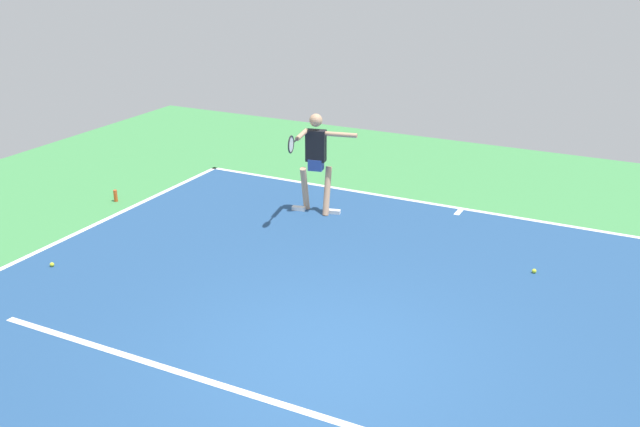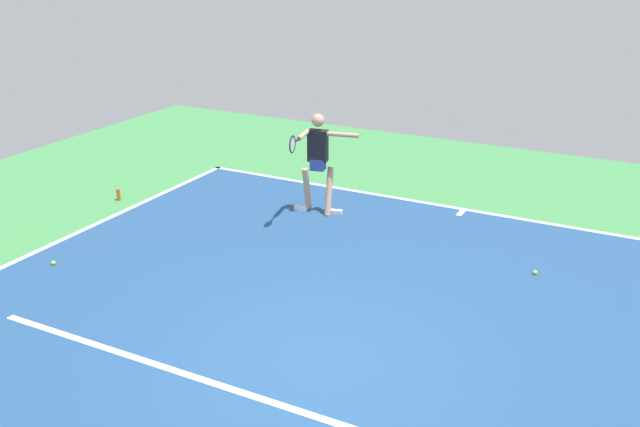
{
  "view_description": "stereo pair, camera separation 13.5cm",
  "coord_description": "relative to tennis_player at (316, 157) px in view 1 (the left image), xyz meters",
  "views": [
    {
      "loc": [
        -3.18,
        6.48,
        4.63
      ],
      "look_at": [
        1.14,
        -2.12,
        0.9
      ],
      "focal_mm": 40.41,
      "sensor_mm": 36.0,
      "label": 1
    },
    {
      "loc": [
        -3.3,
        6.42,
        4.63
      ],
      "look_at": [
        1.14,
        -2.12,
        0.9
      ],
      "focal_mm": 40.41,
      "sensor_mm": 36.0,
      "label": 2
    }
  ],
  "objects": [
    {
      "name": "ground_plane",
      "position": [
        -2.28,
        4.2,
        -1.04
      ],
      "size": [
        20.02,
        20.02,
        0.0
      ],
      "primitive_type": "plane",
      "color": "#428E4C"
    },
    {
      "name": "court_line_centre_mark",
      "position": [
        -2.28,
        -1.16,
        -1.04
      ],
      "size": [
        0.1,
        0.3,
        0.01
      ],
      "primitive_type": "cube",
      "color": "white",
      "rests_on": "ground_plane"
    },
    {
      "name": "court_line_service",
      "position": [
        -2.28,
        5.18,
        -1.04
      ],
      "size": [
        8.17,
        0.1,
        0.01
      ],
      "primitive_type": "cube",
      "color": "white",
      "rests_on": "ground_plane"
    },
    {
      "name": "water_bottle",
      "position": [
        3.59,
        1.15,
        -0.93
      ],
      "size": [
        0.07,
        0.07,
        0.22
      ],
      "primitive_type": "cylinder",
      "color": "#D84C1E",
      "rests_on": "ground_plane"
    },
    {
      "name": "court_line_sideline_right",
      "position": [
        3.12,
        4.2,
        -1.04
      ],
      "size": [
        0.1,
        11.22,
        0.01
      ],
      "primitive_type": "cube",
      "color": "white",
      "rests_on": "ground_plane"
    },
    {
      "name": "tennis_ball_near_player",
      "position": [
        2.51,
        3.77,
        -1.01
      ],
      "size": [
        0.07,
        0.07,
        0.07
      ],
      "primitive_type": "sphere",
      "color": "yellow",
      "rests_on": "ground_plane"
    },
    {
      "name": "tennis_player",
      "position": [
        0.0,
        0.0,
        0.0
      ],
      "size": [
        1.16,
        1.29,
        1.81
      ],
      "rotation": [
        0.0,
        0.0,
        0.21
      ],
      "color": "tan",
      "rests_on": "ground_plane"
    },
    {
      "name": "tennis_ball_far_corner",
      "position": [
        -3.98,
        0.75,
        -1.01
      ],
      "size": [
        0.07,
        0.07,
        0.07
      ],
      "primitive_type": "sphere",
      "color": "#CCE033",
      "rests_on": "ground_plane"
    },
    {
      "name": "court_line_baseline_near",
      "position": [
        -2.28,
        -1.36,
        -1.04
      ],
      "size": [
        10.89,
        0.1,
        0.01
      ],
      "primitive_type": "cube",
      "color": "white",
      "rests_on": "ground_plane"
    },
    {
      "name": "court_surface",
      "position": [
        -2.28,
        4.2,
        -1.04
      ],
      "size": [
        10.89,
        11.22,
        0.0
      ],
      "primitive_type": "cube",
      "color": "navy",
      "rests_on": "ground_plane"
    }
  ]
}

